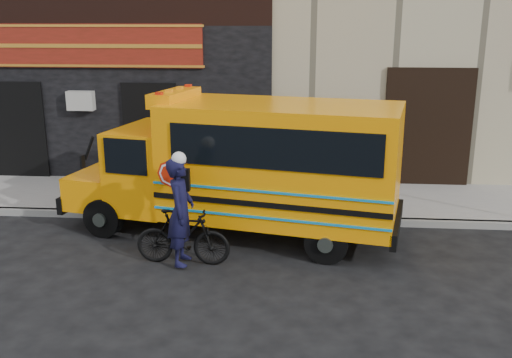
{
  "coord_description": "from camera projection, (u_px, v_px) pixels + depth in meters",
  "views": [
    {
      "loc": [
        0.8,
        -9.22,
        4.3
      ],
      "look_at": [
        -0.11,
        1.85,
        1.19
      ],
      "focal_mm": 40.0,
      "sensor_mm": 36.0,
      "label": 1
    }
  ],
  "objects": [
    {
      "name": "bicycle",
      "position": [
        183.0,
        237.0,
        10.27
      ],
      "size": [
        1.74,
        0.55,
        1.03
      ],
      "primitive_type": "imported",
      "rotation": [
        0.0,
        0.0,
        1.53
      ],
      "color": "black",
      "rests_on": "ground"
    },
    {
      "name": "cyclist",
      "position": [
        181.0,
        214.0,
        10.09
      ],
      "size": [
        0.48,
        0.72,
        1.95
      ],
      "primitive_type": "imported",
      "rotation": [
        0.0,
        0.0,
        1.58
      ],
      "color": "black",
      "rests_on": "ground"
    },
    {
      "name": "ground",
      "position": [
        253.0,
        272.0,
        10.07
      ],
      "size": [
        120.0,
        120.0,
        0.0
      ],
      "primitive_type": "plane",
      "color": "black",
      "rests_on": "ground"
    },
    {
      "name": "curb",
      "position": [
        264.0,
        218.0,
        12.55
      ],
      "size": [
        40.0,
        0.2,
        0.15
      ],
      "primitive_type": "cube",
      "color": "gray",
      "rests_on": "ground"
    },
    {
      "name": "school_bus",
      "position": [
        249.0,
        164.0,
        11.43
      ],
      "size": [
        7.19,
        3.52,
        2.92
      ],
      "color": "black",
      "rests_on": "ground"
    },
    {
      "name": "sidewalk",
      "position": [
        268.0,
        198.0,
        13.99
      ],
      "size": [
        40.0,
        3.0,
        0.15
      ],
      "primitive_type": "cube",
      "color": "gray",
      "rests_on": "ground"
    }
  ]
}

